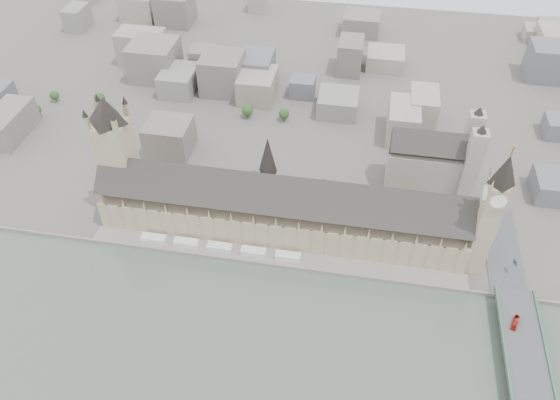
% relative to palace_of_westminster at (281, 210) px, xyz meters
% --- Properties ---
extents(ground, '(900.00, 900.00, 0.00)m').
position_rel_palace_of_westminster_xyz_m(ground, '(0.00, -19.70, -22.71)').
color(ground, '#595651').
rests_on(ground, ground).
extents(embankment_wall, '(600.00, 1.50, 3.00)m').
position_rel_palace_of_westminster_xyz_m(embankment_wall, '(0.00, -34.70, -21.21)').
color(embankment_wall, slate).
rests_on(embankment_wall, ground).
extents(river_terrace, '(270.00, 15.00, 2.00)m').
position_rel_palace_of_westminster_xyz_m(river_terrace, '(0.00, -27.20, -21.71)').
color(river_terrace, slate).
rests_on(river_terrace, ground).
extents(terrace_tents, '(118.00, 7.00, 4.00)m').
position_rel_palace_of_westminster_xyz_m(terrace_tents, '(-40.00, -26.70, -18.71)').
color(terrace_tents, silver).
rests_on(terrace_tents, river_terrace).
extents(palace_of_westminster, '(265.00, 40.73, 55.44)m').
position_rel_palace_of_westminster_xyz_m(palace_of_westminster, '(0.00, 0.00, 0.00)').
color(palace_of_westminster, tan).
rests_on(palace_of_westminster, ground).
extents(elizabeth_tower, '(17.00, 17.00, 107.50)m').
position_rel_palace_of_westminster_xyz_m(elizabeth_tower, '(138.00, -11.70, 35.38)').
color(elizabeth_tower, tan).
rests_on(elizabeth_tower, ground).
extents(victoria_tower, '(30.00, 30.00, 100.00)m').
position_rel_palace_of_westminster_xyz_m(victoria_tower, '(-122.00, 6.30, 32.50)').
color(victoria_tower, tan).
rests_on(victoria_tower, ground).
extents(central_tower, '(13.00, 13.00, 48.00)m').
position_rel_palace_of_westminster_xyz_m(central_tower, '(-10.00, 6.30, 35.21)').
color(central_tower, gray).
rests_on(central_tower, ground).
extents(westminster_bridge, '(25.00, 325.00, 10.25)m').
position_rel_palace_of_westminster_xyz_m(westminster_bridge, '(162.00, -107.20, -17.58)').
color(westminster_bridge, '#474749').
rests_on(westminster_bridge, ground).
extents(westminster_abbey, '(68.00, 36.00, 64.00)m').
position_rel_palace_of_westminster_xyz_m(westminster_abbey, '(110.92, 75.30, 2.38)').
color(westminster_abbey, gray).
rests_on(westminster_abbey, ground).
extents(city_skyline_inland, '(720.00, 360.00, 38.00)m').
position_rel_palace_of_westminster_xyz_m(city_skyline_inland, '(0.00, 225.30, -3.71)').
color(city_skyline_inland, gray).
rests_on(city_skyline_inland, ground).
extents(park_trees, '(110.00, 30.00, 15.00)m').
position_rel_palace_of_westminster_xyz_m(park_trees, '(-10.00, 40.30, -15.21)').
color(park_trees, '#1A4317').
rests_on(park_trees, ground).
extents(red_bus_north, '(6.40, 11.68, 3.19)m').
position_rel_palace_of_westminster_xyz_m(red_bus_north, '(158.26, -62.87, -10.86)').
color(red_bus_north, red).
rests_on(red_bus_north, westminster_bridge).
extents(car_approach, '(2.74, 5.16, 1.43)m').
position_rel_palace_of_westminster_xyz_m(car_approach, '(165.39, -11.30, -11.74)').
color(car_approach, gray).
rests_on(car_approach, westminster_bridge).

